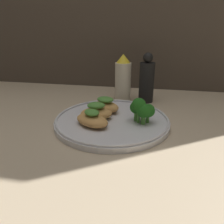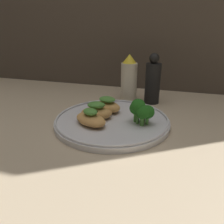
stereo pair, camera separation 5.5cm
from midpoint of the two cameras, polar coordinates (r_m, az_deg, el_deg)
The scene contains 8 objects.
ground_plane at distance 59.65cm, azimuth 2.63°, elevation -3.53°, with size 180.00×180.00×1.00cm, color tan.
plate at distance 59.03cm, azimuth 2.66°, elevation -2.22°, with size 30.80×30.80×2.00cm.
grilled_meat_front at distance 54.89cm, azimuth -2.75°, elevation -1.78°, with size 10.81×9.22×4.30cm.
grilled_meat_middle at distance 58.45cm, azimuth -1.41°, elevation 0.02°, with size 9.46×7.48×4.71cm.
grilled_meat_back at distance 63.13cm, azimuth 1.23°, elevation 1.68°, with size 9.72×8.18×4.50cm.
broccoli_bunch at distance 55.63cm, azimuth 10.48°, elevation 0.49°, with size 6.51×5.46×6.63cm.
sauce_bottle at distance 76.14cm, azimuth 6.61°, elevation 8.50°, with size 5.52×5.52×16.12cm.
pepper_grinder at distance 75.29cm, azimuth 12.67°, elevation 7.80°, with size 5.05×5.05×16.71cm.
Camera 2 is at (15.28, -51.85, 24.88)cm, focal length 35.00 mm.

